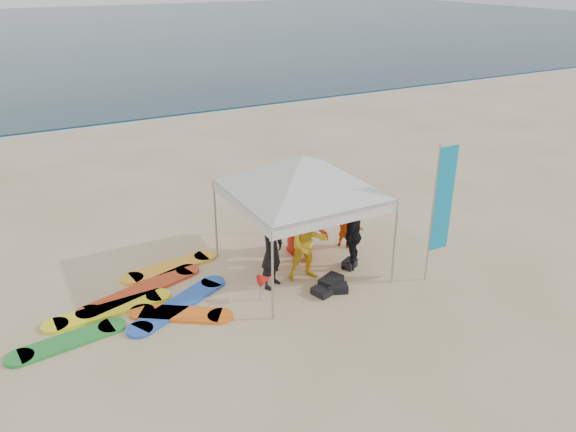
% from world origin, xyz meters
% --- Properties ---
extents(ground, '(120.00, 120.00, 0.00)m').
position_xyz_m(ground, '(0.00, 0.00, 0.00)').
color(ground, beige).
rests_on(ground, ground).
extents(ocean, '(160.00, 84.00, 0.08)m').
position_xyz_m(ocean, '(0.00, 60.00, 0.04)').
color(ocean, '#0C2633').
rests_on(ocean, ground).
extents(shoreline_foam, '(160.00, 1.20, 0.01)m').
position_xyz_m(shoreline_foam, '(0.00, 18.20, 0.00)').
color(shoreline_foam, silver).
rests_on(shoreline_foam, ground).
extents(person_black_a, '(0.79, 0.72, 1.80)m').
position_xyz_m(person_black_a, '(-0.29, 1.69, 0.90)').
color(person_black_a, black).
rests_on(person_black_a, ground).
extents(person_yellow, '(1.03, 0.88, 1.85)m').
position_xyz_m(person_yellow, '(0.59, 1.62, 0.92)').
color(person_yellow, yellow).
rests_on(person_yellow, ground).
extents(person_orange_a, '(1.39, 1.34, 1.90)m').
position_xyz_m(person_orange_a, '(0.93, 2.43, 0.95)').
color(person_orange_a, '#FE4116').
rests_on(person_orange_a, ground).
extents(person_black_b, '(1.05, 1.01, 1.75)m').
position_xyz_m(person_black_b, '(1.79, 1.56, 0.88)').
color(person_black_b, black).
rests_on(person_black_b, ground).
extents(person_orange_b, '(0.96, 0.64, 1.94)m').
position_xyz_m(person_orange_b, '(1.06, 2.86, 0.97)').
color(person_orange_b, red).
rests_on(person_orange_b, ground).
extents(person_seated, '(0.76, 0.95, 1.01)m').
position_xyz_m(person_seated, '(2.26, 2.58, 0.50)').
color(person_seated, orange).
rests_on(person_seated, ground).
extents(canopy_tent, '(4.34, 4.34, 3.28)m').
position_xyz_m(canopy_tent, '(0.66, 2.05, 2.85)').
color(canopy_tent, '#A5A5A8').
rests_on(canopy_tent, ground).
extents(feather_flag, '(0.56, 0.04, 3.29)m').
position_xyz_m(feather_flag, '(3.21, 0.24, 1.93)').
color(feather_flag, '#A5A5A8').
rests_on(feather_flag, ground).
extents(marker_pennant, '(0.28, 0.28, 0.64)m').
position_xyz_m(marker_pennant, '(-0.68, 1.27, 0.49)').
color(marker_pennant, '#A5A5A8').
rests_on(marker_pennant, ground).
extents(gear_pile, '(1.67, 1.21, 0.22)m').
position_xyz_m(gear_pile, '(0.93, 1.02, 0.10)').
color(gear_pile, black).
rests_on(gear_pile, ground).
extents(surfboard_spread, '(4.53, 3.13, 0.07)m').
position_xyz_m(surfboard_spread, '(-3.09, 2.36, 0.04)').
color(surfboard_spread, yellow).
rests_on(surfboard_spread, ground).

